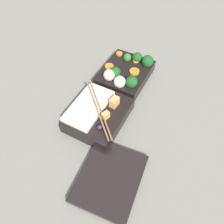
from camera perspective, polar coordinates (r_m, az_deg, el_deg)
ground_plane at (r=0.72m, az=0.36°, el=3.00°), size 3.00×3.00×0.00m
bento_tray_vegetable at (r=0.77m, az=3.61°, el=10.13°), size 0.19×0.15×0.07m
bento_tray_rice at (r=0.66m, az=-3.80°, el=-0.42°), size 0.19×0.17×0.07m
bento_lid at (r=0.58m, az=-0.61°, el=-16.88°), size 0.20×0.17×0.02m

